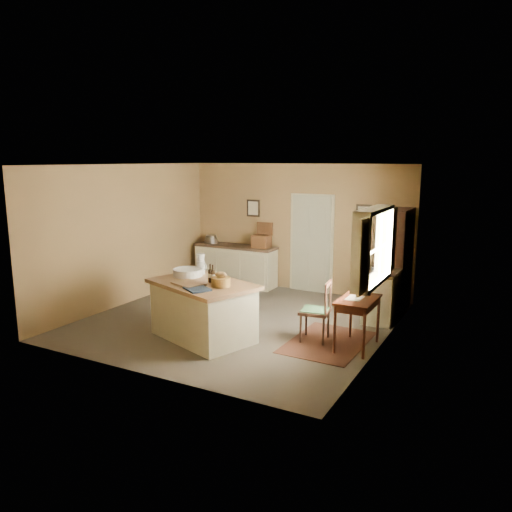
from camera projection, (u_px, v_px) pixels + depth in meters
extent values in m
plane|color=#62594B|center=(239.00, 321.00, 8.76)|extent=(5.00, 5.00, 0.00)
cube|color=#997649|center=(297.00, 228.00, 10.66)|extent=(5.00, 0.10, 2.70)
cube|color=#997649|center=(139.00, 274.00, 6.34)|extent=(5.00, 0.10, 2.70)
cube|color=#997649|center=(127.00, 235.00, 9.66)|extent=(0.10, 5.00, 2.70)
cube|color=#997649|center=(385.00, 259.00, 7.34)|extent=(0.10, 5.00, 2.70)
plane|color=silver|center=(238.00, 165.00, 8.24)|extent=(5.00, 5.00, 0.00)
cube|color=#AEB194|center=(311.00, 243.00, 10.53)|extent=(0.97, 0.06, 2.11)
cube|color=black|center=(253.00, 208.00, 11.06)|extent=(0.32, 0.02, 0.38)
cube|color=beige|center=(253.00, 208.00, 11.05)|extent=(0.24, 0.01, 0.30)
cube|color=black|center=(364.00, 214.00, 9.90)|extent=(0.32, 0.02, 0.38)
cube|color=beige|center=(364.00, 214.00, 9.89)|extent=(0.24, 0.01, 0.30)
cube|color=beige|center=(372.00, 282.00, 7.29)|extent=(0.25, 1.32, 0.06)
cube|color=beige|center=(375.00, 210.00, 7.09)|extent=(0.25, 1.32, 0.06)
cube|color=white|center=(382.00, 247.00, 7.13)|extent=(0.01, 1.20, 1.00)
cube|color=beige|center=(363.00, 257.00, 6.44)|extent=(0.04, 0.35, 1.00)
cube|color=beige|center=(393.00, 239.00, 7.86)|extent=(0.04, 0.35, 1.00)
cube|color=beige|center=(203.00, 312.00, 7.83)|extent=(1.77, 1.41, 0.85)
cube|color=olive|center=(203.00, 284.00, 7.75)|extent=(1.91, 1.56, 0.06)
cylinder|color=white|center=(188.00, 273.00, 8.16)|extent=(0.48, 0.48, 0.11)
cube|color=olive|center=(188.00, 284.00, 7.59)|extent=(0.56, 0.48, 0.03)
cube|color=black|center=(197.00, 289.00, 7.30)|extent=(0.49, 0.46, 0.02)
cylinder|color=olive|center=(221.00, 282.00, 7.48)|extent=(0.29, 0.29, 0.14)
cylinder|color=black|center=(210.00, 273.00, 7.72)|extent=(0.07, 0.07, 0.29)
cylinder|color=black|center=(213.00, 274.00, 7.67)|extent=(0.07, 0.07, 0.29)
cube|color=beige|center=(236.00, 266.00, 11.21)|extent=(1.86, 0.51, 0.85)
cube|color=#332319|center=(236.00, 246.00, 11.12)|extent=(1.90, 0.54, 0.05)
cube|color=#543018|center=(261.00, 241.00, 10.79)|extent=(0.37, 0.28, 0.28)
cylinder|color=#59544F|center=(211.00, 239.00, 11.40)|extent=(0.32, 0.32, 0.18)
cube|color=#462315|center=(328.00, 342.00, 7.72)|extent=(1.13, 1.62, 0.01)
cube|color=#33140B|center=(358.00, 300.00, 7.37)|extent=(0.51, 0.84, 0.03)
cube|color=#33140B|center=(358.00, 304.00, 7.38)|extent=(0.45, 0.78, 0.10)
cube|color=silver|center=(355.00, 298.00, 7.39)|extent=(0.22, 0.30, 0.01)
cylinder|color=black|center=(369.00, 294.00, 7.52)|extent=(0.05, 0.05, 0.05)
cylinder|color=#33140B|center=(335.00, 330.00, 7.22)|extent=(0.04, 0.04, 0.72)
cylinder|color=#33140B|center=(364.00, 335.00, 7.02)|extent=(0.04, 0.04, 0.72)
cylinder|color=#33140B|center=(351.00, 316.00, 7.87)|extent=(0.04, 0.04, 0.72)
cylinder|color=#33140B|center=(378.00, 320.00, 7.67)|extent=(0.04, 0.04, 0.72)
cube|color=beige|center=(383.00, 296.00, 8.74)|extent=(0.51, 0.92, 0.85)
cube|color=#332319|center=(384.00, 271.00, 8.66)|extent=(0.54, 0.96, 0.05)
cylinder|color=silver|center=(380.00, 269.00, 8.54)|extent=(0.22, 0.22, 0.09)
cube|color=#331B13|center=(394.00, 265.00, 8.82)|extent=(0.32, 0.04, 1.91)
cube|color=#331B13|center=(404.00, 257.00, 9.53)|extent=(0.32, 0.04, 1.91)
cube|color=#331B13|center=(408.00, 261.00, 9.11)|extent=(0.02, 0.86, 1.91)
cube|color=#331B13|center=(397.00, 308.00, 9.35)|extent=(0.32, 0.82, 0.03)
cube|color=#331B13|center=(398.00, 283.00, 9.26)|extent=(0.32, 0.82, 0.03)
cube|color=#331B13|center=(400.00, 258.00, 9.17)|extent=(0.32, 0.82, 0.03)
cube|color=#331B13|center=(401.00, 238.00, 9.10)|extent=(0.32, 0.82, 0.03)
cube|color=#331B13|center=(402.00, 217.00, 9.02)|extent=(0.32, 0.82, 0.03)
cylinder|color=white|center=(400.00, 255.00, 9.16)|extent=(0.12, 0.12, 0.11)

